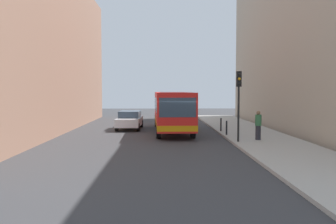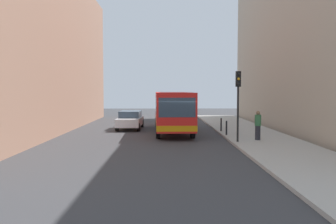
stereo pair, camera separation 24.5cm
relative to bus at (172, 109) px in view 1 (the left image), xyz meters
name	(u,v)px [view 1 (the left image)]	position (x,y,z in m)	size (l,w,h in m)	color
ground_plane	(176,139)	(0.12, -4.43, -1.73)	(80.00, 80.00, 0.00)	#38383A
sidewalk	(259,138)	(5.52, -4.43, -1.65)	(4.40, 40.00, 0.15)	#ADA89E
building_left	(18,47)	(-11.38, -0.43, 4.63)	(7.00, 32.00, 12.71)	#936B56
building_right	(327,32)	(11.62, -0.43, 5.77)	(7.00, 32.00, 14.98)	#B2A38C
bus	(172,109)	(0.00, 0.00, 0.00)	(2.84, 11.09, 3.00)	red
car_beside_bus	(130,120)	(-3.37, 1.64, -0.94)	(1.98, 4.46, 1.48)	silver
traffic_light	(239,93)	(3.67, -6.61, 1.28)	(0.28, 0.33, 4.10)	black
bollard_near	(227,128)	(3.57, -3.42, -1.10)	(0.11, 0.11, 0.95)	black
bollard_mid	(221,125)	(3.57, -1.14, -1.10)	(0.11, 0.11, 0.95)	black
pedestrian_near_signal	(258,125)	(5.04, -5.85, -0.69)	(0.38, 0.38, 1.76)	#26262D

